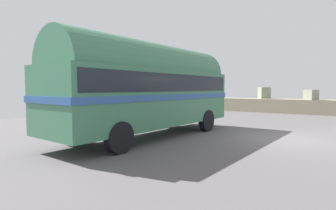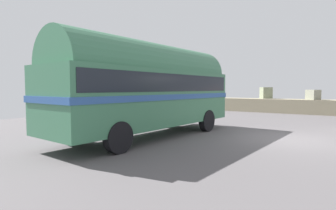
% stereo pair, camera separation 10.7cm
% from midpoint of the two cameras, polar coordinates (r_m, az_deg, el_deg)
% --- Properties ---
extents(ground, '(32.00, 26.00, 0.02)m').
position_cam_midpoint_polar(ground, '(11.13, 25.24, -6.77)').
color(ground, '#555153').
extents(breakwater, '(31.36, 2.36, 2.49)m').
position_cam_midpoint_polar(breakwater, '(22.71, 29.82, -0.07)').
color(breakwater, gray).
rests_on(breakwater, ground).
extents(vintage_coach, '(3.18, 8.77, 3.70)m').
position_cam_midpoint_polar(vintage_coach, '(10.53, -3.67, 4.15)').
color(vintage_coach, black).
rests_on(vintage_coach, ground).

